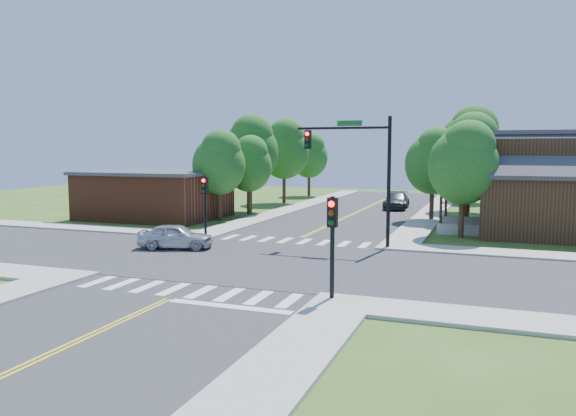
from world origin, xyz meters
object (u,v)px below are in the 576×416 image
at_px(signal_pole_se, 332,228).
at_px(car_silver, 176,237).
at_px(house_ne, 565,183).
at_px(signal_mast_ne, 358,160).
at_px(signal_pole_nw, 205,195).
at_px(car_dgrey, 396,201).

xyz_separation_m(signal_pole_se, car_silver, (-10.84, 7.20, -1.98)).
xyz_separation_m(house_ne, car_silver, (-20.35, -12.66, -2.64)).
distance_m(signal_mast_ne, signal_pole_nw, 9.76).
bearing_deg(car_silver, car_dgrey, -33.40).
distance_m(signal_pole_nw, car_silver, 4.48).
relative_size(signal_mast_ne, car_silver, 1.67).
relative_size(signal_pole_nw, house_ne, 0.29).
bearing_deg(signal_pole_nw, signal_mast_ne, 0.07).
bearing_deg(house_ne, car_dgrey, 136.16).
bearing_deg(house_ne, car_silver, -148.12).
xyz_separation_m(car_silver, car_dgrey, (7.96, 24.56, 0.05)).
relative_size(signal_pole_se, house_ne, 0.29).
height_order(house_ne, car_dgrey, house_ne).
bearing_deg(car_dgrey, car_silver, -111.38).
distance_m(signal_pole_se, signal_pole_nw, 15.84).
bearing_deg(signal_pole_se, car_silver, 146.41).
relative_size(house_ne, car_silver, 3.03).
bearing_deg(signal_pole_nw, house_ne, 22.69).
distance_m(car_silver, car_dgrey, 25.81).
bearing_deg(signal_pole_nw, car_silver, -84.87).
bearing_deg(signal_pole_se, car_dgrey, 95.19).
bearing_deg(signal_mast_ne, car_silver, -156.33).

